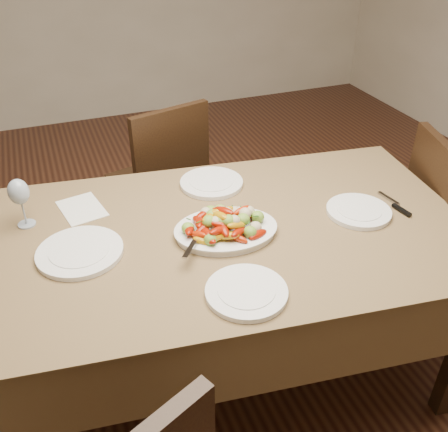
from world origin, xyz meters
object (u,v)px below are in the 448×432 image
object	(u,v)px
plate_right	(359,211)
plate_far	(212,183)
plate_left	(80,252)
wine_glass	(21,202)
chair_far	(156,181)
plate_near	(246,292)
dining_table	(224,305)
serving_platter	(226,231)

from	to	relation	value
plate_right	plate_far	xyz separation A→B (m)	(-0.46, 0.42, 0.00)
plate_left	plate_right	xyz separation A→B (m)	(1.05, -0.12, 0.00)
wine_glass	chair_far	bearing A→B (deg)	45.17
plate_right	plate_near	xyz separation A→B (m)	(-0.59, -0.27, 0.00)
dining_table	plate_left	distance (m)	0.65
dining_table	plate_left	xyz separation A→B (m)	(-0.52, 0.04, 0.39)
serving_platter	plate_left	bearing A→B (deg)	172.36
chair_far	plate_far	world-z (taller)	chair_far
serving_platter	chair_far	bearing A→B (deg)	91.73
plate_near	wine_glass	world-z (taller)	wine_glass
plate_left	wine_glass	distance (m)	0.32
dining_table	wine_glass	size ratio (longest dim) A/B	8.98
chair_far	plate_far	xyz separation A→B (m)	(0.10, -0.62, 0.29)
chair_far	plate_right	distance (m)	1.21
dining_table	plate_far	bearing A→B (deg)	77.99
dining_table	serving_platter	xyz separation A→B (m)	(-0.00, -0.03, 0.39)
dining_table	serving_platter	distance (m)	0.39
dining_table	plate_left	size ratio (longest dim) A/B	6.20
plate_right	wine_glass	distance (m)	1.27
dining_table	plate_near	xyz separation A→B (m)	(-0.06, -0.35, 0.39)
plate_left	plate_right	world-z (taller)	same
plate_left	plate_right	bearing A→B (deg)	-6.72
chair_far	serving_platter	size ratio (longest dim) A/B	2.60
plate_right	plate_far	size ratio (longest dim) A/B	0.93
plate_far	wine_glass	size ratio (longest dim) A/B	1.31
chair_far	dining_table	bearing A→B (deg)	76.93
plate_left	dining_table	bearing A→B (deg)	-4.58
serving_platter	plate_right	size ratio (longest dim) A/B	1.47
chair_far	plate_near	world-z (taller)	chair_far
plate_left	plate_near	size ratio (longest dim) A/B	1.15
chair_far	plate_left	world-z (taller)	chair_far
plate_near	plate_far	bearing A→B (deg)	79.13
plate_left	plate_near	xyz separation A→B (m)	(0.46, -0.39, 0.00)
chair_far	plate_left	distance (m)	1.07
plate_near	plate_right	bearing A→B (deg)	24.64
chair_far	wine_glass	bearing A→B (deg)	30.12
serving_platter	plate_right	xyz separation A→B (m)	(0.53, -0.05, -0.00)
dining_table	plate_right	world-z (taller)	plate_right
plate_far	plate_near	distance (m)	0.70
chair_far	plate_right	bearing A→B (deg)	103.55
dining_table	plate_right	xyz separation A→B (m)	(0.53, -0.08, 0.39)
dining_table	chair_far	world-z (taller)	chair_far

